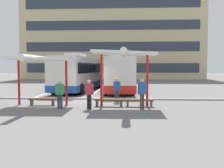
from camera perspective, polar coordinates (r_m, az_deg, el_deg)
The scene contains 17 objects.
ground_plane at distance 18.71m, azimuth -5.62°, elevation -3.53°, with size 160.00×160.00×0.00m, color slate.
terminal_building at distance 55.86m, azimuth 0.33°, elevation 9.43°, with size 34.92×12.94×18.52m.
coach_bus_0 at distance 26.72m, azimuth -6.88°, elevation 2.31°, with size 3.69×11.87×3.61m.
coach_bus_1 at distance 25.29m, azimuth 1.12°, elevation 2.11°, with size 3.36×10.70×3.52m.
lane_stripe_0 at distance 27.09m, azimuth -11.96°, elevation -1.33°, with size 0.16×14.00×0.01m, color white.
lane_stripe_1 at distance 26.30m, azimuth -3.03°, elevation -1.41°, with size 0.16×14.00×0.01m, color white.
lane_stripe_2 at distance 26.18m, azimuth 6.21°, elevation -1.45°, with size 0.16×14.00×0.01m, color white.
waiting_shelter_0 at distance 16.46m, azimuth -15.15°, elevation 5.04°, with size 3.96×4.54×3.00m.
bench_0 at distance 16.75m, azimuth -14.80°, elevation -3.34°, with size 1.63×0.49×0.45m.
waiting_shelter_1 at distance 15.42m, azimuth 2.67°, elevation 6.37°, with size 3.72×4.15×3.33m.
bench_1 at distance 15.75m, azimuth -0.64°, elevation -3.64°, with size 1.77×0.50×0.45m.
bench_2 at distance 15.75m, azimuth 5.93°, elevation -3.67°, with size 1.70×0.43×0.45m.
platform_kerb at distance 19.15m, azimuth -5.41°, elevation -3.18°, with size 44.00×0.24×0.12m, color #ADADA8.
waiting_passenger_0 at distance 15.20m, azimuth -11.21°, elevation -1.80°, with size 0.47×0.23×1.60m.
waiting_passenger_1 at distance 14.76m, azimuth 6.52°, elevation -1.59°, with size 0.50×0.51×1.71m.
waiting_passenger_2 at distance 17.68m, azimuth 1.06°, elevation -0.95°, with size 0.48×0.25×1.60m.
waiting_passenger_3 at distance 14.77m, azimuth -4.96°, elevation -1.80°, with size 0.51×0.46×1.64m.
Camera 1 is at (2.87, -18.34, 2.36)m, focal length 42.33 mm.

